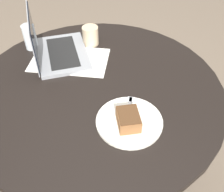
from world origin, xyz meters
The scene contains 9 objects.
ground_plane centered at (0.00, 0.00, 0.00)m, with size 12.00×12.00×0.00m, color #6B5B4C.
dining_table centered at (0.00, 0.00, 0.56)m, with size 1.09×1.09×0.73m.
paper_document centered at (0.21, -0.12, 0.73)m, with size 0.42×0.32×0.00m.
plate centered at (-0.20, 0.13, 0.73)m, with size 0.25×0.25×0.01m.
cake_slice centered at (-0.20, 0.15, 0.76)m, with size 0.12×0.13×0.05m.
fork centered at (-0.18, 0.08, 0.74)m, with size 0.06×0.17×0.00m.
coffee_glass centered at (0.18, -0.29, 0.77)m, with size 0.08×0.08×0.09m.
water_glass centered at (0.43, -0.13, 0.79)m, with size 0.06×0.06×0.13m.
laptop centered at (0.28, -0.12, 0.77)m, with size 0.40×0.41×0.23m.
Camera 1 is at (-0.40, 0.74, 1.49)m, focal length 42.00 mm.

